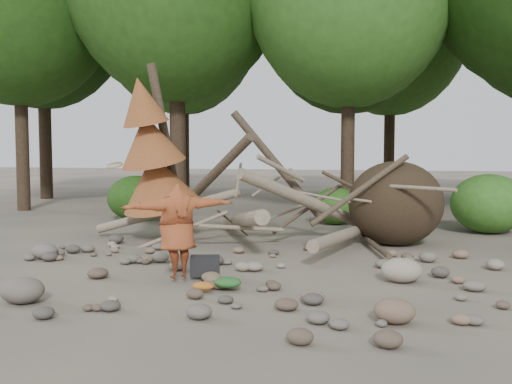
# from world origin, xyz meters

# --- Properties ---
(ground) EXTENTS (120.00, 120.00, 0.00)m
(ground) POSITION_xyz_m (0.00, 0.00, 0.00)
(ground) COLOR #514C44
(ground) RESTS_ON ground
(deadfall_pile) EXTENTS (8.55, 5.24, 3.30)m
(deadfall_pile) POSITION_xyz_m (2.02, 4.24, 0.95)
(deadfall_pile) COLOR #332619
(deadfall_pile) RESTS_ON ground
(dead_conifer) EXTENTS (2.06, 2.16, 4.35)m
(dead_conifer) POSITION_xyz_m (-3.12, 3.37, 2.11)
(dead_conifer) COLOR #4C3F30
(dead_conifer) RESTS_ON ground
(bush_left) EXTENTS (1.80, 1.80, 1.44)m
(bush_left) POSITION_xyz_m (-5.50, 7.20, 0.72)
(bush_left) COLOR #214B14
(bush_left) RESTS_ON ground
(bush_mid) EXTENTS (1.40, 1.40, 1.12)m
(bush_mid) POSITION_xyz_m (0.80, 7.80, 0.56)
(bush_mid) COLOR #2C5F1B
(bush_mid) RESTS_ON ground
(bush_right) EXTENTS (2.00, 2.00, 1.60)m
(bush_right) POSITION_xyz_m (5.00, 7.00, 0.80)
(bush_right) COLOR #377023
(bush_right) RESTS_ON ground
(frisbee_thrower) EXTENTS (1.94, 1.69, 1.96)m
(frisbee_thrower) POSITION_xyz_m (-0.86, -0.56, 0.88)
(frisbee_thrower) COLOR brown
(frisbee_thrower) RESTS_ON ground
(backpack) EXTENTS (0.58, 0.47, 0.33)m
(backpack) POSITION_xyz_m (-0.52, -0.16, 0.17)
(backpack) COLOR black
(backpack) RESTS_ON ground
(cloth_green) EXTENTS (0.44, 0.37, 0.17)m
(cloth_green) POSITION_xyz_m (0.12, -0.88, 0.08)
(cloth_green) COLOR #245B24
(cloth_green) RESTS_ON ground
(cloth_orange) EXTENTS (0.34, 0.28, 0.12)m
(cloth_orange) POSITION_xyz_m (-0.20, -1.13, 0.06)
(cloth_orange) COLOR #AC5D1D
(cloth_orange) RESTS_ON ground
(boulder_front_left) EXTENTS (0.64, 0.57, 0.38)m
(boulder_front_left) POSITION_xyz_m (-2.54, -2.35, 0.19)
(boulder_front_left) COLOR #615B51
(boulder_front_left) RESTS_ON ground
(boulder_front_right) EXTENTS (0.53, 0.48, 0.32)m
(boulder_front_right) POSITION_xyz_m (2.70, -1.98, 0.16)
(boulder_front_right) COLOR brown
(boulder_front_right) RESTS_ON ground
(boulder_mid_right) EXTENTS (0.68, 0.62, 0.41)m
(boulder_mid_right) POSITION_xyz_m (2.78, 0.41, 0.21)
(boulder_mid_right) COLOR gray
(boulder_mid_right) RESTS_ON ground
(boulder_mid_left) EXTENTS (0.54, 0.49, 0.32)m
(boulder_mid_left) POSITION_xyz_m (-4.32, 0.71, 0.16)
(boulder_mid_left) COLOR #685F58
(boulder_mid_left) RESTS_ON ground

